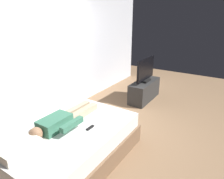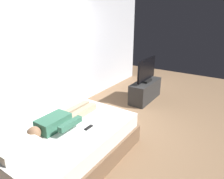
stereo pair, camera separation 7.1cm
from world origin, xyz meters
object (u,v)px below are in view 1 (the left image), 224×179
at_px(pillow, 19,148).
at_px(remote, 90,128).
at_px(person, 62,120).
at_px(tv, 146,70).
at_px(tv_stand, 144,91).
at_px(bed, 64,142).

relative_size(pillow, remote, 3.20).
bearing_deg(pillow, person, 1.84).
bearing_deg(person, tv, -2.87).
distance_m(pillow, tv, 3.45).
bearing_deg(tv_stand, bed, 177.66).
bearing_deg(remote, bed, 115.29).
distance_m(person, tv, 2.71).
xyz_separation_m(bed, tv, (2.73, -0.11, 0.52)).
xyz_separation_m(person, tv, (2.70, -0.14, 0.16)).
xyz_separation_m(tv_stand, tv, (0.00, 0.00, 0.53)).
bearing_deg(bed, tv, -2.34).
height_order(pillow, person, person).
bearing_deg(person, bed, -140.39).
height_order(pillow, tv, tv).
bearing_deg(tv, remote, -173.97).
distance_m(bed, person, 0.36).
xyz_separation_m(person, tv_stand, (2.70, -0.14, -0.37)).
distance_m(bed, tv, 2.78).
bearing_deg(pillow, bed, 0.00).
bearing_deg(pillow, tv_stand, -1.85).
bearing_deg(remote, tv_stand, 6.03).
distance_m(remote, tv_stand, 2.58).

